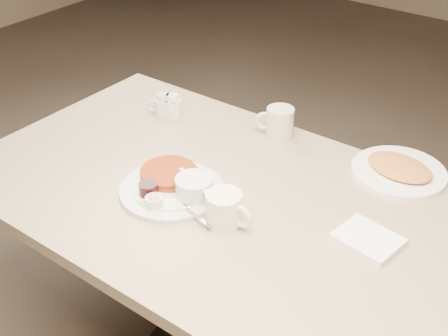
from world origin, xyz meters
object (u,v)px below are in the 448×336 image
Objects in this scene: coffee_mug_far at (279,123)px; creamer_right at (173,106)px; main_plate at (175,186)px; hash_plate at (399,170)px; coffee_mug_near at (225,209)px; creamer_left at (163,105)px; diner_table at (220,238)px.

coffee_mug_far reaches higher than creamer_right.
main_plate is 4.77× the size of creamer_right.
creamer_right reaches higher than hash_plate.
main_plate is 0.20m from coffee_mug_near.
creamer_left is at bearing -163.73° from coffee_mug_far.
coffee_mug_near is at bearing -118.95° from hash_plate.
coffee_mug_far is 0.42× the size of hash_plate.
coffee_mug_near is (0.10, -0.10, 0.22)m from diner_table.
creamer_left is at bearing 146.41° from coffee_mug_near.
creamer_left is at bearing 150.23° from diner_table.
creamer_right is (-0.50, 0.37, -0.01)m from coffee_mug_near.
coffee_mug_near is at bearing -47.20° from diner_table.
main_plate is at bearing -48.29° from creamer_right.
diner_table is 0.43m from coffee_mug_far.
coffee_mug_near is 1.69× the size of creamer_right.
coffee_mug_near is 1.56× the size of creamer_left.
main_plate is 0.46m from creamer_right.
hash_plate is at bearing 44.93° from main_plate.
coffee_mug_far is 0.42m from creamer_left.
coffee_mug_far is (-0.04, 0.37, 0.22)m from diner_table.
diner_table is 3.88× the size of main_plate.
creamer_left is (-0.44, 0.25, 0.21)m from diner_table.
diner_table is 0.23m from main_plate.
creamer_right reaches higher than main_plate.
coffee_mug_far is 1.57× the size of creamer_left.
main_plate is 0.45m from coffee_mug_far.
coffee_mug_far reaches higher than main_plate.
hash_plate is at bearing 9.05° from creamer_right.
coffee_mug_near is 0.62m from creamer_right.
hash_plate reaches higher than diner_table.
main_plate is 1.19× the size of hash_plate.
main_plate is 0.66m from hash_plate.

